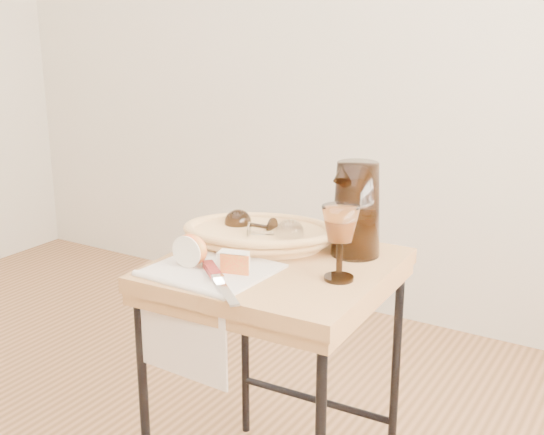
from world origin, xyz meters
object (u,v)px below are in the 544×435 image
Objects in this scene: side_table at (276,386)px; goblet_lying_b at (272,233)px; bread_basket at (259,236)px; table_knife at (219,280)px; wine_goblet at (340,243)px; pitcher at (356,209)px; goblet_lying_a at (252,225)px; tea_towel at (212,269)px; apple_half at (192,249)px.

goblet_lying_b is (-0.05, 0.06, 0.40)m from side_table.
table_knife is at bearing -96.75° from bread_basket.
wine_goblet is at bearing 80.65° from table_knife.
bread_basket is (-0.10, 0.08, 0.37)m from side_table.
pitcher is at bearing 103.23° from wine_goblet.
side_table is 0.43m from goblet_lying_a.
wine_goblet is at bearing -46.82° from goblet_lying_b.
pitcher is 1.56× the size of wine_goblet.
wine_goblet reaches higher than table_knife.
tea_towel is 0.77× the size of bread_basket.
pitcher is (0.24, 0.07, 0.09)m from bread_basket.
pitcher is at bearing -0.31° from goblet_lying_b.
pitcher is at bearing -171.21° from goblet_lying_a.
pitcher reaches higher than wine_goblet.
wine_goblet is 0.36m from apple_half.
side_table is 0.39m from bread_basket.
pitcher is at bearing 52.20° from tea_towel.
tea_towel is at bearing 1.59° from apple_half.
side_table is 1.93× the size of bread_basket.
tea_towel is at bearing -127.39° from side_table.
tea_towel is 0.32m from wine_goblet.
tea_towel is at bearing -159.93° from wine_goblet.
apple_half is (-0.16, -0.14, 0.39)m from side_table.
goblet_lying_a is 0.24m from apple_half.
apple_half is at bearing -144.91° from goblet_lying_b.
goblet_lying_a is at bearing 100.95° from tea_towel.
wine_goblet is at bearing 14.60° from apple_half.
pitcher reaches higher than apple_half.
pitcher is (0.14, 0.15, 0.47)m from side_table.
pitcher is at bearing 47.14° from side_table.
goblet_lying_b is at bearing 77.58° from tea_towel.
apple_half is at bearing -162.35° from wine_goblet.
goblet_lying_a reaches higher than table_knife.
apple_half reaches higher than side_table.
apple_half is at bearing -166.82° from table_knife.
goblet_lying_a is at bearing 158.47° from wine_goblet.
tea_towel is 1.08× the size of table_knife.
tea_towel is 2.24× the size of goblet_lying_b.
goblet_lying_a is (-0.03, 0.02, 0.02)m from bread_basket.
wine_goblet is 0.29m from table_knife.
bread_basket is 0.04m from goblet_lying_a.
table_knife is (0.07, -0.29, -0.01)m from bread_basket.
apple_half is at bearing -139.17° from side_table.
tea_towel is 0.24m from goblet_lying_a.
side_table is 0.40m from goblet_lying_b.
goblet_lying_a reaches higher than bread_basket.
goblet_lying_b reaches higher than goblet_lying_a.
pitcher is at bearing -4.89° from bread_basket.
goblet_lying_b is at bearing 159.25° from wine_goblet.
pitcher is (0.28, 0.05, 0.07)m from goblet_lying_a.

